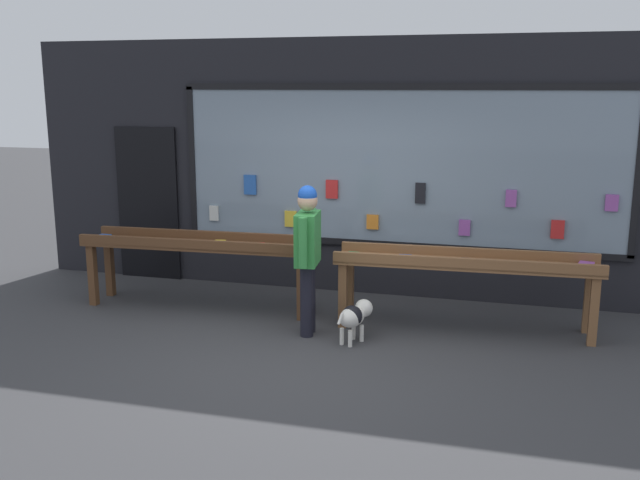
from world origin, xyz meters
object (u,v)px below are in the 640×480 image
display_table_right (466,268)px  person_browsing (308,249)px  display_table_left (199,249)px  small_dog (354,316)px

display_table_right → person_browsing: person_browsing is taller
display_table_right → person_browsing: bearing=-160.4°
display_table_left → display_table_right: display_table_left is taller
display_table_right → small_dog: (-1.08, -0.69, -0.42)m
display_table_left → person_browsing: (1.54, -0.58, 0.22)m
display_table_right → small_dog: size_ratio=5.42×
person_browsing → small_dog: 0.86m
small_dog → display_table_left: bearing=94.6°
display_table_left → small_dog: bearing=-18.5°
small_dog → display_table_right: bearing=-34.3°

